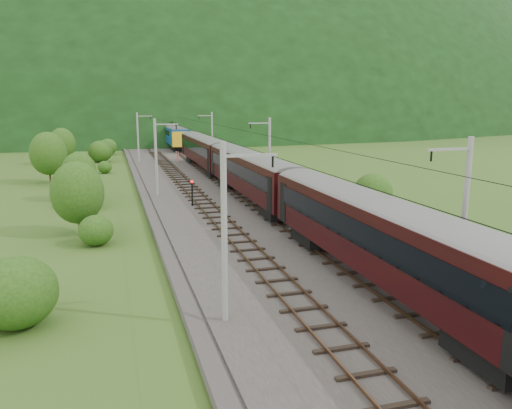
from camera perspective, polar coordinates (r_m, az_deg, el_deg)
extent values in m
plane|color=#33561B|center=(25.22, 10.66, -11.80)|extent=(600.00, 600.00, 0.00)
cube|color=#38332D|center=(33.81, 2.98, -5.22)|extent=(14.00, 220.00, 0.30)
cube|color=brown|center=(32.85, -2.17, -5.09)|extent=(0.08, 220.00, 0.15)
cube|color=brown|center=(33.21, 0.23, -4.89)|extent=(0.08, 220.00, 0.15)
cube|color=black|center=(33.06, -0.96, -5.22)|extent=(2.40, 220.00, 0.12)
cube|color=brown|center=(34.29, 5.65, -4.42)|extent=(0.08, 220.00, 0.15)
cube|color=brown|center=(34.84, 7.84, -4.22)|extent=(0.08, 220.00, 0.15)
cube|color=black|center=(34.59, 6.75, -4.53)|extent=(2.40, 220.00, 0.12)
cylinder|color=gray|center=(21.76, -3.65, -3.41)|extent=(0.28, 0.28, 8.00)
cube|color=gray|center=(21.43, -0.62, 5.63)|extent=(2.40, 0.12, 0.12)
cylinder|color=black|center=(21.76, 1.92, 4.92)|extent=(0.10, 0.10, 0.50)
cylinder|color=gray|center=(53.02, -11.36, 5.29)|extent=(0.28, 0.28, 8.00)
cube|color=gray|center=(52.88, -10.19, 9.02)|extent=(2.40, 0.12, 0.12)
cylinder|color=black|center=(53.01, -9.10, 8.73)|extent=(0.10, 0.10, 0.50)
cylinder|color=gray|center=(84.83, -13.34, 7.50)|extent=(0.28, 0.28, 8.00)
cube|color=gray|center=(84.74, -12.63, 9.83)|extent=(2.40, 0.12, 0.12)
cylinder|color=black|center=(84.83, -11.94, 9.66)|extent=(0.10, 0.10, 0.50)
cylinder|color=gray|center=(116.74, -14.25, 8.50)|extent=(0.28, 0.28, 8.00)
cube|color=gray|center=(116.68, -13.73, 10.20)|extent=(2.40, 0.12, 0.12)
cylinder|color=black|center=(116.74, -13.23, 10.07)|extent=(0.10, 0.10, 0.50)
cylinder|color=gray|center=(148.69, -14.77, 9.07)|extent=(0.28, 0.28, 8.00)
cube|color=gray|center=(148.65, -14.37, 10.40)|extent=(2.40, 0.12, 0.12)
cylinder|color=black|center=(148.69, -13.97, 10.31)|extent=(0.10, 0.10, 0.50)
cylinder|color=gray|center=(27.22, 22.73, -1.25)|extent=(0.28, 0.28, 8.00)
cube|color=gray|center=(25.98, 21.24, 5.90)|extent=(2.40, 0.12, 0.12)
cylinder|color=black|center=(25.41, 19.40, 5.24)|extent=(0.10, 0.10, 0.50)
cylinder|color=gray|center=(55.48, 1.56, 5.79)|extent=(0.28, 0.28, 8.00)
cube|color=gray|center=(54.88, 0.37, 9.28)|extent=(2.40, 0.12, 0.12)
cylinder|color=black|center=(54.62, -0.64, 8.96)|extent=(0.10, 0.10, 0.50)
cylinder|color=gray|center=(86.39, -5.03, 7.84)|extent=(0.28, 0.28, 8.00)
cube|color=gray|center=(86.01, -5.87, 10.07)|extent=(2.40, 0.12, 0.12)
cylinder|color=black|center=(85.84, -6.53, 9.85)|extent=(0.10, 0.10, 0.50)
cylinder|color=gray|center=(117.88, -8.15, 8.76)|extent=(0.28, 0.28, 8.00)
cube|color=gray|center=(117.60, -8.79, 10.40)|extent=(2.40, 0.12, 0.12)
cylinder|color=black|center=(117.48, -9.27, 10.24)|extent=(0.10, 0.10, 0.50)
cylinder|color=gray|center=(149.59, -9.96, 9.29)|extent=(0.28, 0.28, 8.00)
cube|color=gray|center=(149.37, -10.47, 10.57)|extent=(2.40, 0.12, 0.12)
cylinder|color=black|center=(149.27, -10.85, 10.44)|extent=(0.10, 0.10, 0.50)
cylinder|color=black|center=(31.77, -1.00, 6.50)|extent=(0.03, 198.00, 0.03)
cylinder|color=black|center=(33.36, 7.03, 6.66)|extent=(0.03, 198.00, 0.03)
ellipsoid|color=black|center=(280.90, -14.34, 9.24)|extent=(504.00, 360.00, 244.00)
cube|color=black|center=(26.50, 14.13, -3.52)|extent=(3.15, 23.90, 3.26)
cylinder|color=slate|center=(26.16, 14.29, -0.42)|extent=(3.15, 23.78, 3.15)
cube|color=black|center=(25.64, 11.09, -2.98)|extent=(0.05, 21.03, 1.25)
cube|color=black|center=(27.23, 17.07, -2.43)|extent=(0.05, 21.03, 1.25)
cube|color=black|center=(20.92, 25.82, -14.72)|extent=(2.39, 3.48, 0.98)
cube|color=black|center=(34.25, 6.89, -3.49)|extent=(2.39, 3.48, 0.98)
cube|color=black|center=(48.99, -0.59, 3.69)|extent=(3.15, 23.90, 3.26)
cylinder|color=slate|center=(48.81, -0.59, 5.39)|extent=(3.15, 23.78, 3.15)
cube|color=black|center=(48.53, -2.41, 4.07)|extent=(0.05, 21.03, 1.25)
cube|color=black|center=(49.39, 1.20, 4.21)|extent=(0.05, 21.03, 1.25)
cube|color=black|center=(41.49, 2.56, -0.75)|extent=(2.39, 3.48, 0.98)
cube|color=black|center=(57.31, -2.86, 2.69)|extent=(2.39, 3.48, 0.98)
cube|color=black|center=(72.93, -5.91, 6.24)|extent=(3.15, 23.90, 3.26)
cylinder|color=slate|center=(72.81, -5.93, 7.39)|extent=(3.15, 23.78, 3.15)
cube|color=black|center=(72.63, -7.16, 6.50)|extent=(0.05, 21.03, 1.25)
cube|color=black|center=(73.20, -4.68, 6.59)|extent=(0.05, 21.03, 1.25)
cube|color=black|center=(65.02, -4.52, 3.74)|extent=(2.39, 3.48, 0.98)
cube|color=black|center=(81.34, -6.96, 5.27)|extent=(2.39, 3.48, 0.98)
cube|color=navy|center=(106.94, -9.33, 7.85)|extent=(3.15, 19.55, 3.26)
cylinder|color=slate|center=(106.86, -9.36, 8.63)|extent=(3.15, 19.45, 3.15)
cube|color=black|center=(106.73, -10.20, 8.02)|extent=(0.05, 17.21, 1.25)
cube|color=black|center=(107.12, -8.48, 8.09)|extent=(0.05, 17.21, 1.25)
cube|color=black|center=(100.33, -8.80, 6.41)|extent=(2.39, 3.48, 0.98)
cube|color=black|center=(113.87, -9.73, 6.98)|extent=(2.39, 3.48, 0.98)
cube|color=gold|center=(116.44, -9.93, 8.01)|extent=(3.21, 0.50, 2.93)
cube|color=gold|center=(97.48, -8.62, 7.39)|extent=(3.21, 0.50, 2.93)
cube|color=black|center=(109.80, -9.57, 9.10)|extent=(0.08, 1.60, 0.98)
cylinder|color=red|center=(84.37, -9.09, 5.47)|extent=(0.17, 0.17, 1.61)
cylinder|color=red|center=(84.32, -8.87, 5.45)|extent=(0.17, 0.17, 1.56)
cylinder|color=black|center=(47.42, -7.30, 1.19)|extent=(0.16, 0.16, 2.25)
sphere|color=red|center=(47.22, -7.34, 2.60)|extent=(0.27, 0.27, 0.27)
ellipsoid|color=#224412|center=(24.93, -25.73, -9.05)|extent=(3.62, 3.62, 3.26)
ellipsoid|color=#224412|center=(36.85, -17.83, -2.83)|extent=(2.43, 2.43, 2.19)
ellipsoid|color=#224412|center=(49.88, -18.86, 1.02)|extent=(2.88, 2.88, 2.59)
ellipsoid|color=#224412|center=(61.82, -19.67, 2.78)|extent=(2.59, 2.59, 2.33)
ellipsoid|color=#224412|center=(74.12, -16.91, 4.11)|extent=(1.98, 1.98, 1.78)
ellipsoid|color=#224412|center=(88.38, -17.37, 5.81)|extent=(4.00, 4.00, 3.60)
ellipsoid|color=#224412|center=(100.18, -16.58, 6.34)|extent=(3.44, 3.44, 3.10)
ellipsoid|color=#224412|center=(112.47, -17.62, 7.03)|extent=(4.40, 4.40, 3.96)
cylinder|color=black|center=(40.09, -19.58, -1.17)|extent=(0.24, 0.24, 3.06)
ellipsoid|color=#224412|center=(39.76, -19.75, 1.28)|extent=(3.93, 3.93, 4.72)
cylinder|color=black|center=(54.27, -19.44, 1.86)|extent=(0.24, 0.24, 2.71)
ellipsoid|color=#224412|center=(54.05, -19.55, 3.48)|extent=(3.49, 3.49, 4.19)
cylinder|color=black|center=(67.22, -22.52, 3.72)|extent=(0.24, 0.24, 3.46)
ellipsoid|color=#224412|center=(67.01, -22.65, 5.40)|extent=(4.45, 4.45, 5.34)
cylinder|color=black|center=(86.47, -21.19, 5.31)|extent=(0.24, 0.24, 3.22)
ellipsoid|color=#224412|center=(86.32, -21.28, 6.52)|extent=(4.14, 4.14, 4.96)
ellipsoid|color=#224412|center=(46.84, 13.18, 1.08)|extent=(3.60, 3.60, 3.24)
ellipsoid|color=#224412|center=(76.39, 2.12, 4.69)|extent=(1.61, 1.61, 1.45)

